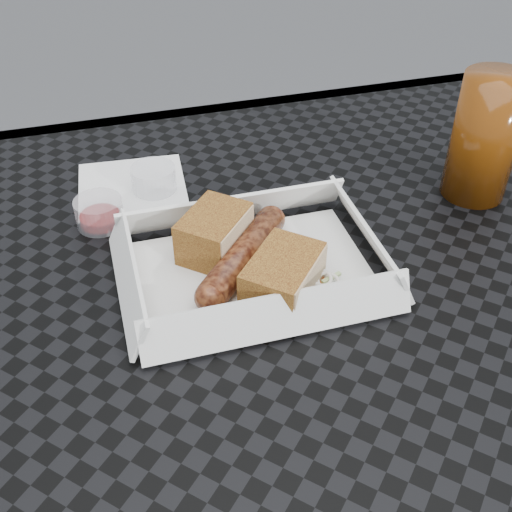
{
  "coord_description": "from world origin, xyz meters",
  "views": [
    {
      "loc": [
        -0.17,
        -0.41,
        1.15
      ],
      "look_at": [
        -0.04,
        0.03,
        0.78
      ],
      "focal_mm": 45.0,
      "sensor_mm": 36.0,
      "label": 1
    }
  ],
  "objects_px": {
    "patio_table": "(305,344)",
    "drink_glass": "(485,138)",
    "bratwurst": "(243,256)",
    "food_tray": "(253,272)"
  },
  "relations": [
    {
      "from": "food_tray",
      "to": "bratwurst",
      "type": "distance_m",
      "value": 0.02
    },
    {
      "from": "patio_table",
      "to": "bratwurst",
      "type": "relative_size",
      "value": 6.36
    },
    {
      "from": "patio_table",
      "to": "food_tray",
      "type": "bearing_deg",
      "value": 141.44
    },
    {
      "from": "patio_table",
      "to": "drink_glass",
      "type": "bearing_deg",
      "value": 24.24
    },
    {
      "from": "food_tray",
      "to": "bratwurst",
      "type": "height_order",
      "value": "bratwurst"
    },
    {
      "from": "patio_table",
      "to": "bratwurst",
      "type": "xyz_separation_m",
      "value": [
        -0.05,
        0.04,
        0.09
      ]
    },
    {
      "from": "drink_glass",
      "to": "bratwurst",
      "type": "bearing_deg",
      "value": -167.79
    },
    {
      "from": "food_tray",
      "to": "drink_glass",
      "type": "height_order",
      "value": "drink_glass"
    },
    {
      "from": "patio_table",
      "to": "drink_glass",
      "type": "xyz_separation_m",
      "value": [
        0.23,
        0.1,
        0.15
      ]
    },
    {
      "from": "bratwurst",
      "to": "drink_glass",
      "type": "distance_m",
      "value": 0.3
    }
  ]
}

